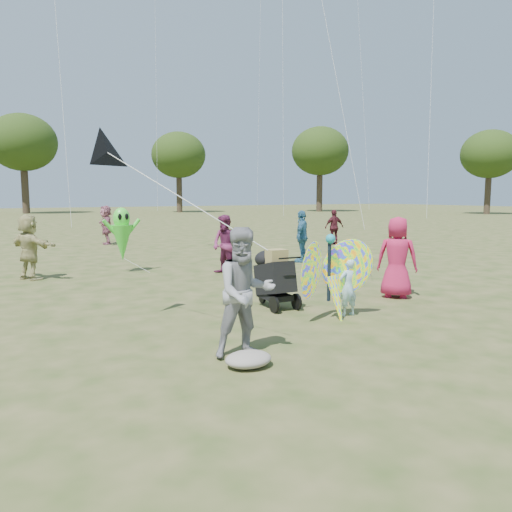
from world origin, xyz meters
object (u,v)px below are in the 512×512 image
at_px(crowd_a, 397,257).
at_px(jogging_stroller, 274,275).
at_px(crowd_c, 302,236).
at_px(crowd_d, 29,247).
at_px(crowd_e, 225,245).
at_px(crowd_h, 334,227).
at_px(crowd_j, 106,225).
at_px(alien_kite, 122,236).
at_px(adult_man, 245,293).
at_px(child_girl, 348,287).
at_px(butterfly_kite, 332,278).

bearing_deg(crowd_a, jogging_stroller, 38.16).
bearing_deg(crowd_c, crowd_d, -46.25).
distance_m(crowd_d, crowd_e, 4.82).
distance_m(crowd_h, crowd_j, 9.55).
bearing_deg(alien_kite, crowd_d, 179.11).
bearing_deg(crowd_e, adult_man, -44.44).
relative_size(crowd_h, alien_kite, 0.84).
xyz_separation_m(crowd_d, crowd_h, (11.96, 2.94, -0.08)).
distance_m(child_girl, crowd_j, 14.73).
bearing_deg(crowd_j, alien_kite, -1.73).
height_order(crowd_d, alien_kite, alien_kite).
xyz_separation_m(adult_man, crowd_a, (4.46, 1.68, -0.01)).
distance_m(adult_man, crowd_c, 9.20).
height_order(jogging_stroller, alien_kite, alien_kite).
distance_m(crowd_d, butterfly_kite, 7.87).
bearing_deg(adult_man, crowd_d, 110.39).
distance_m(child_girl, crowd_e, 5.10).
bearing_deg(alien_kite, child_girl, -73.66).
height_order(crowd_a, crowd_j, crowd_a).
height_order(crowd_d, crowd_h, crowd_d).
bearing_deg(crowd_e, crowd_a, 0.84).
bearing_deg(crowd_c, child_girl, 20.40).
bearing_deg(crowd_a, crowd_c, -56.43).
bearing_deg(crowd_a, adult_man, 69.84).
relative_size(adult_man, crowd_a, 1.02).
height_order(adult_man, jogging_stroller, adult_man).
bearing_deg(crowd_a, butterfly_kite, 67.16).
relative_size(crowd_a, crowd_d, 1.02).
bearing_deg(adult_man, child_girl, 29.35).
relative_size(child_girl, adult_man, 0.60).
bearing_deg(butterfly_kite, alien_kite, 103.13).
distance_m(crowd_c, crowd_d, 7.66).
bearing_deg(crowd_a, crowd_d, 4.26).
distance_m(crowd_c, jogging_stroller, 6.34).
bearing_deg(crowd_d, butterfly_kite, -179.78).
relative_size(crowd_d, crowd_j, 0.99).
bearing_deg(crowd_c, butterfly_kite, 17.84).
distance_m(crowd_h, butterfly_kite, 12.71).
bearing_deg(crowd_j, crowd_c, 32.86).
bearing_deg(adult_man, crowd_h, 54.48).
xyz_separation_m(crowd_c, crowd_h, (4.34, 3.72, -0.07)).
xyz_separation_m(child_girl, crowd_e, (0.24, 5.09, 0.28)).
bearing_deg(crowd_a, crowd_e, -20.45).
bearing_deg(adult_man, alien_kite, 93.84).
bearing_deg(adult_man, crowd_e, 73.35).
bearing_deg(crowd_d, jogging_stroller, -177.16).
bearing_deg(butterfly_kite, jogging_stroller, 105.96).
bearing_deg(crowd_h, crowd_j, -22.80).
height_order(child_girl, crowd_c, crowd_c).
distance_m(crowd_h, jogging_stroller, 12.02).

